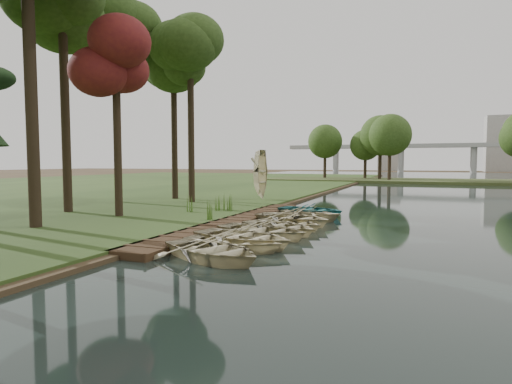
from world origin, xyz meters
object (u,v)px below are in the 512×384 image
at_px(boardwalk, 233,223).
at_px(rowboat_1, 233,240).
at_px(rowboat_0, 213,248).
at_px(stored_rowboat, 262,194).
at_px(rowboat_2, 243,235).

bearing_deg(boardwalk, rowboat_1, -65.33).
distance_m(rowboat_0, stored_rowboat, 18.92).
height_order(rowboat_0, stored_rowboat, stored_rowboat).
xyz_separation_m(rowboat_2, stored_rowboat, (-5.30, 15.80, 0.22)).
bearing_deg(rowboat_2, boardwalk, 42.41).
relative_size(rowboat_1, stored_rowboat, 0.96).
relative_size(boardwalk, rowboat_0, 4.23).
xyz_separation_m(rowboat_0, rowboat_2, (-0.00, 2.37, 0.02)).
bearing_deg(boardwalk, rowboat_2, -61.48).
relative_size(rowboat_1, rowboat_2, 0.90).
xyz_separation_m(boardwalk, rowboat_0, (2.51, -6.98, 0.29)).
distance_m(rowboat_0, rowboat_1, 1.59).
xyz_separation_m(boardwalk, stored_rowboat, (-2.80, 11.19, 0.53)).
bearing_deg(stored_rowboat, rowboat_2, -158.50).
bearing_deg(stored_rowboat, boardwalk, -163.02).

